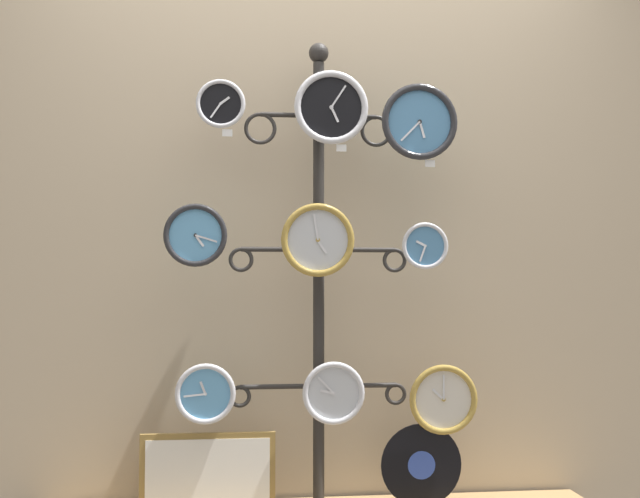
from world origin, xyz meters
TOP-DOWN VIEW (x-y plane):
  - shop_wall at (0.00, 0.57)m, footprint 4.40×0.04m
  - display_stand at (0.00, 0.41)m, footprint 0.73×0.38m
  - clock_top_left at (-0.40, 0.34)m, footprint 0.19×0.04m
  - clock_top_center at (0.04, 0.32)m, footprint 0.30×0.04m
  - clock_top_right at (0.40, 0.31)m, footprint 0.31×0.04m
  - clock_middle_left at (-0.49, 0.32)m, footprint 0.24×0.04m
  - clock_middle_center at (-0.02, 0.30)m, footprint 0.29×0.04m
  - clock_middle_right at (0.42, 0.34)m, footprint 0.19×0.04m
  - clock_bottom_left at (-0.45, 0.30)m, footprint 0.23×0.04m
  - clock_bottom_center at (0.05, 0.30)m, footprint 0.24×0.04m
  - clock_bottom_right at (0.48, 0.30)m, footprint 0.27×0.04m
  - vinyl_record at (0.40, 0.35)m, footprint 0.33×0.01m
  - picture_frame at (-0.43, 0.33)m, footprint 0.52×0.02m
  - price_tag_upper at (-0.37, 0.34)m, footprint 0.04×0.00m
  - price_tag_mid at (0.08, 0.32)m, footprint 0.04×0.00m
  - price_tag_lower at (0.44, 0.31)m, footprint 0.04×0.00m

SIDE VIEW (x-z plane):
  - picture_frame at x=-0.43m, z-range 0.06..0.37m
  - vinyl_record at x=0.40m, z-range 0.06..0.39m
  - clock_bottom_right at x=0.48m, z-range 0.35..0.62m
  - clock_bottom_center at x=0.05m, z-range 0.40..0.64m
  - clock_bottom_left at x=-0.45m, z-range 0.41..0.64m
  - display_stand at x=0.00m, z-range -0.24..1.70m
  - clock_middle_right at x=0.42m, z-range 1.00..1.19m
  - clock_middle_center at x=-0.02m, z-range 0.97..1.26m
  - clock_middle_left at x=-0.49m, z-range 1.01..1.25m
  - shop_wall at x=0.00m, z-range 0.00..2.80m
  - price_tag_lower at x=0.44m, z-range 1.41..1.44m
  - price_tag_mid at x=0.08m, z-range 1.47..1.49m
  - price_tag_upper at x=-0.37m, z-range 1.52..1.55m
  - clock_top_right at x=0.40m, z-range 1.43..1.74m
  - clock_top_center at x=0.04m, z-range 1.49..1.79m
  - clock_top_left at x=-0.40m, z-range 1.55..1.75m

